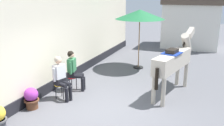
% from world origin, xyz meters
% --- Properties ---
extents(ground_plane, '(40.00, 40.00, 0.00)m').
position_xyz_m(ground_plane, '(0.00, 3.00, 0.00)').
color(ground_plane, '#56565B').
extents(pub_facade_wall, '(0.34, 14.00, 3.40)m').
position_xyz_m(pub_facade_wall, '(-2.55, 1.50, 1.54)').
color(pub_facade_wall, beige).
rests_on(pub_facade_wall, ground_plane).
extents(distant_cottage, '(3.40, 2.60, 3.50)m').
position_xyz_m(distant_cottage, '(1.40, 9.76, 1.80)').
color(distant_cottage, silver).
rests_on(distant_cottage, ground_plane).
extents(seated_visitor_near, '(0.61, 0.48, 1.39)m').
position_xyz_m(seated_visitor_near, '(-1.71, 0.17, 0.78)').
color(seated_visitor_near, gold).
rests_on(seated_visitor_near, ground_plane).
extents(seated_visitor_far, '(0.61, 0.48, 1.39)m').
position_xyz_m(seated_visitor_far, '(-1.71, 0.97, 0.78)').
color(seated_visitor_far, red).
rests_on(seated_visitor_far, ground_plane).
extents(saddled_horse_center, '(0.99, 2.94, 2.06)m').
position_xyz_m(saddled_horse_center, '(1.48, 1.91, 1.16)').
color(saddled_horse_center, '#B2A899').
rests_on(saddled_horse_center, ground_plane).
extents(flower_planter_middle, '(0.43, 0.43, 0.64)m').
position_xyz_m(flower_planter_middle, '(-2.14, -0.72, 0.33)').
color(flower_planter_middle, brown).
rests_on(flower_planter_middle, ground_plane).
extents(cafe_parasol, '(2.10, 2.10, 2.58)m').
position_xyz_m(cafe_parasol, '(-0.34, 4.25, 2.36)').
color(cafe_parasol, black).
rests_on(cafe_parasol, ground_plane).
extents(spare_stool_white, '(0.32, 0.32, 0.46)m').
position_xyz_m(spare_stool_white, '(1.08, 3.68, 0.40)').
color(spare_stool_white, white).
rests_on(spare_stool_white, ground_plane).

